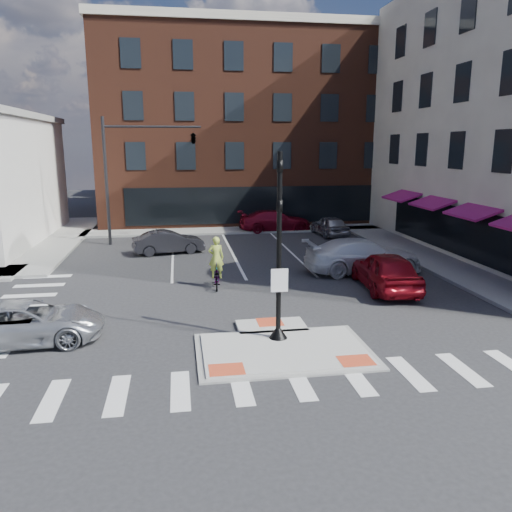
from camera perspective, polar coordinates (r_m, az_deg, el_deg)
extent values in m
plane|color=#28282B|center=(16.24, 2.82, -10.22)|extent=(120.00, 120.00, 0.00)
cube|color=gray|center=(15.78, 3.20, -10.81)|extent=(5.40, 3.60, 0.06)
cube|color=#A8A8A3|center=(15.77, 3.20, -10.71)|extent=(5.00, 3.20, 0.12)
cube|color=#A8A8A3|center=(17.68, 1.76, -8.06)|extent=(2.40, 1.40, 0.12)
cube|color=#CF4424|center=(14.39, -3.38, -12.81)|extent=(1.00, 0.80, 0.01)
cube|color=#CF4424|center=(15.19, 11.35, -11.63)|extent=(1.00, 0.80, 0.01)
cube|color=#CF4424|center=(17.93, 1.59, -7.54)|extent=(0.90, 0.90, 0.01)
cube|color=gray|center=(36.08, -21.44, 1.78)|extent=(3.00, 20.00, 0.15)
cube|color=gray|center=(28.97, 20.00, -0.58)|extent=(3.00, 24.00, 0.15)
cube|color=gray|center=(37.67, 0.52, 3.08)|extent=(26.00, 3.00, 0.15)
cube|color=#54281A|center=(47.06, -1.52, 14.05)|extent=(24.00, 18.00, 15.00)
cube|color=#BCB5A0|center=(47.88, -1.57, 23.30)|extent=(24.40, 18.40, 0.60)
cube|color=black|center=(38.40, 0.28, 5.86)|extent=(20.00, 0.12, 2.80)
cube|color=black|center=(29.27, 22.30, 2.61)|extent=(0.12, 16.00, 2.60)
cube|color=#A91671|center=(28.73, 21.32, 5.25)|extent=(1.46, 3.00, 0.58)
cube|color=#A91671|center=(34.02, 16.28, 6.61)|extent=(1.46, 3.00, 0.58)
cube|color=slate|center=(66.67, -9.88, 11.29)|extent=(10.00, 12.00, 10.00)
cube|color=brown|center=(69.71, 1.10, 12.34)|extent=(12.00, 12.00, 12.00)
cone|color=black|center=(16.48, 2.55, -8.58)|extent=(0.60, 0.60, 0.45)
cylinder|color=black|center=(15.67, 2.65, 1.20)|extent=(0.16, 0.16, 5.80)
cube|color=white|center=(15.81, 2.70, -2.79)|extent=(0.55, 0.04, 0.75)
imported|color=black|center=(15.40, 2.73, 8.88)|extent=(0.18, 0.22, 1.10)
imported|color=black|center=(15.52, 2.68, 4.46)|extent=(0.18, 0.22, 1.10)
cylinder|color=black|center=(33.03, -16.73, 8.08)|extent=(0.20, 0.20, 8.00)
cylinder|color=black|center=(32.70, -11.74, 14.27)|extent=(6.00, 0.14, 0.14)
imported|color=black|center=(32.67, -7.19, 13.38)|extent=(0.48, 2.24, 0.90)
imported|color=#B9BCC1|center=(17.86, -24.85, -6.92)|extent=(5.08, 2.63, 1.37)
imported|color=maroon|center=(22.79, 14.57, -1.62)|extent=(2.43, 5.19, 1.72)
imported|color=silver|center=(25.59, 12.12, 0.03)|extent=(5.94, 2.56, 1.70)
imported|color=#27272C|center=(29.92, -9.96, 1.58)|extent=(4.34, 2.22, 1.36)
imported|color=#9D9EA4|center=(35.73, 8.43, 3.45)|extent=(1.99, 4.27, 1.42)
imported|color=maroon|center=(37.25, 2.17, 4.06)|extent=(5.45, 2.42, 1.56)
imported|color=#3F3F44|center=(22.47, -4.55, -2.41)|extent=(0.80, 1.93, 0.99)
imported|color=#CBE350|center=(22.25, -4.59, -0.16)|extent=(0.72, 0.50, 1.89)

